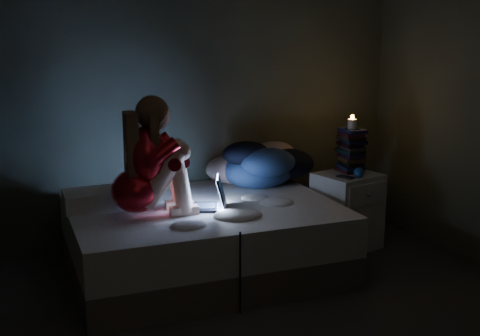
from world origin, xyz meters
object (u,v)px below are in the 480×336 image
bed (204,239)px  candle (352,126)px  laptop (200,192)px  woman (135,157)px  phone (341,177)px  nightstand (347,211)px

bed → candle: 1.53m
laptop → candle: size_ratio=4.41×
laptop → woman: bearing=-160.2°
laptop → phone: size_ratio=2.52×
woman → nightstand: 1.89m
bed → phone: phone is taller
laptop → candle: bearing=30.3°
bed → laptop: size_ratio=5.37×
candle → phone: bearing=-139.8°
woman → candle: bearing=10.7°
phone → candle: bearing=33.9°
candle → bed: bearing=-173.2°
woman → laptop: bearing=2.8°
candle → woman: bearing=-172.7°
phone → woman: bearing=176.9°
bed → nightstand: bearing=4.4°
laptop → nightstand: 1.37m
candle → phone: (-0.17, -0.14, -0.38)m
woman → laptop: 0.54m
bed → laptop: 0.40m
woman → phone: size_ratio=5.90×
bed → woman: woman is taller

